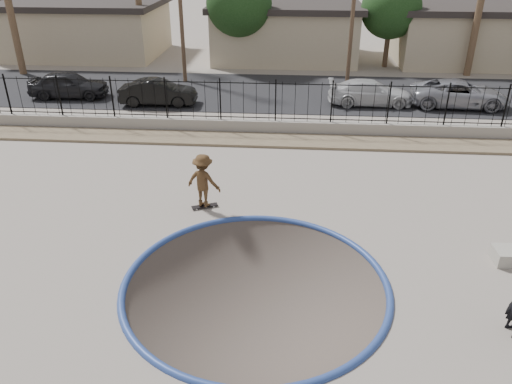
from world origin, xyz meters
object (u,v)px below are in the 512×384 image
object	(u,v)px
car_c	(370,93)
car_a	(69,84)
skateboard	(205,206)
car_d	(459,94)
skater	(203,183)
car_b	(158,92)

from	to	relation	value
car_c	car_a	bearing A→B (deg)	88.70
skateboard	car_d	xyz separation A→B (m)	(11.51, 12.00, 0.66)
skater	car_a	size ratio (longest dim) A/B	0.43
skater	skateboard	size ratio (longest dim) A/B	2.04
car_a	car_c	world-z (taller)	car_a
car_d	car_c	bearing A→B (deg)	93.08
car_c	car_d	world-z (taller)	car_d
skateboard	car_d	size ratio (longest dim) A/B	0.18
car_c	car_d	bearing A→B (deg)	-90.79
skater	car_c	distance (m)	13.81
skater	car_a	distance (m)	15.41
skater	car_b	size ratio (longest dim) A/B	0.45
skater	skateboard	world-z (taller)	skater
car_c	car_d	xyz separation A→B (m)	(4.63, 0.03, 0.05)
skater	car_c	bearing A→B (deg)	-102.01
car_b	car_c	distance (m)	11.29
car_a	car_c	xyz separation A→B (m)	(16.55, -0.03, -0.08)
car_a	car_b	xyz separation A→B (m)	(5.30, -0.94, -0.06)
skateboard	car_d	bearing A→B (deg)	23.51
car_b	car_c	xyz separation A→B (m)	(11.25, 0.91, -0.02)
car_a	car_d	xyz separation A→B (m)	(21.17, 0.00, -0.04)
car_a	car_d	world-z (taller)	car_a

